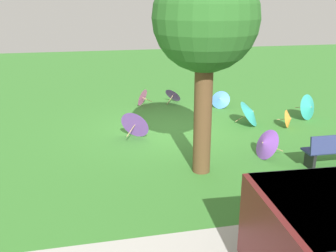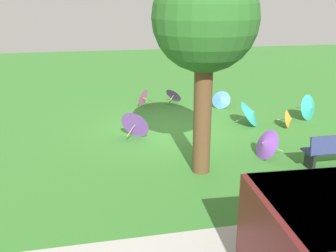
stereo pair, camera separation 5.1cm
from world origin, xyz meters
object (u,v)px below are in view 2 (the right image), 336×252
object	(u,v)px
parasol_purple_0	(174,94)
parasol_purple_1	(136,123)
parasol_teal_0	(251,113)
parasol_purple_2	(265,144)
parasol_orange_0	(289,119)
parasol_teal_1	(310,107)
parasol_blue_0	(221,99)
parasol_pink_0	(142,97)
shade_tree	(205,22)

from	to	relation	value
parasol_purple_0	parasol_purple_1	bearing A→B (deg)	61.44
parasol_teal_0	parasol_purple_2	distance (m)	2.76
parasol_orange_0	parasol_teal_1	world-z (taller)	parasol_teal_1
parasol_orange_0	parasol_purple_0	size ratio (longest dim) A/B	0.71
parasol_blue_0	parasol_purple_2	xyz separation A→B (m)	(0.50, 4.82, 0.06)
parasol_orange_0	parasol_teal_1	distance (m)	1.28
parasol_purple_0	parasol_teal_0	xyz separation A→B (m)	(-1.85, 3.32, 0.09)
parasol_purple_0	parasol_pink_0	bearing A→B (deg)	6.84
shade_tree	parasol_purple_1	size ratio (longest dim) A/B	4.73
shade_tree	parasol_purple_2	bearing A→B (deg)	-167.41
shade_tree	parasol_orange_0	world-z (taller)	shade_tree
parasol_orange_0	parasol_purple_1	size ratio (longest dim) A/B	0.61
shade_tree	parasol_purple_0	distance (m)	7.17
parasol_purple_2	parasol_orange_0	bearing A→B (deg)	-131.38
parasol_purple_1	parasol_teal_1	bearing A→B (deg)	-175.21
parasol_purple_1	parasol_purple_2	xyz separation A→B (m)	(-3.09, 2.26, -0.04)
parasol_blue_0	parasol_teal_1	world-z (taller)	parasol_teal_1
parasol_purple_0	parasol_purple_2	bearing A→B (deg)	100.18
parasol_orange_0	parasol_teal_0	distance (m)	1.22
parasol_teal_0	parasol_purple_1	xyz separation A→B (m)	(3.87, 0.38, 0.02)
shade_tree	parasol_teal_0	world-z (taller)	shade_tree
parasol_teal_1	parasol_teal_0	bearing A→B (deg)	3.28
parasol_teal_0	parasol_teal_1	xyz separation A→B (m)	(-2.20, -0.13, 0.02)
parasol_teal_0	parasol_purple_1	bearing A→B (deg)	5.65
parasol_teal_0	parasol_purple_2	world-z (taller)	parasol_teal_0
shade_tree	parasol_purple_1	xyz separation A→B (m)	(1.24, -2.68, -3.07)
parasol_teal_1	parasol_orange_0	bearing A→B (deg)	29.99
parasol_pink_0	shade_tree	bearing A→B (deg)	95.08
parasol_purple_0	parasol_teal_1	world-z (taller)	parasol_teal_1
shade_tree	parasol_blue_0	world-z (taller)	shade_tree
shade_tree	parasol_orange_0	xyz separation A→B (m)	(-3.73, -2.55, -3.21)
parasol_orange_0	parasol_blue_0	xyz separation A→B (m)	(1.39, -2.69, 0.04)
parasol_teal_1	parasol_pink_0	bearing A→B (deg)	-29.39
parasol_purple_0	parasol_teal_0	bearing A→B (deg)	119.15
parasol_pink_0	parasol_blue_0	size ratio (longest dim) A/B	0.85
parasol_teal_0	parasol_blue_0	bearing A→B (deg)	-82.52
parasol_teal_1	parasol_purple_2	size ratio (longest dim) A/B	1.07
parasol_purple_0	parasol_pink_0	distance (m)	1.34
parasol_pink_0	parasol_purple_1	bearing A→B (deg)	79.09
parasol_teal_0	parasol_purple_2	bearing A→B (deg)	73.55
parasol_pink_0	parasol_blue_0	world-z (taller)	parasol_pink_0
parasol_teal_0	parasol_purple_1	distance (m)	3.89
parasol_teal_0	parasol_orange_0	bearing A→B (deg)	155.10
shade_tree	parasol_teal_1	size ratio (longest dim) A/B	5.04
parasol_blue_0	parasol_orange_0	bearing A→B (deg)	117.26
parasol_teal_0	parasol_blue_0	size ratio (longest dim) A/B	1.34
parasol_blue_0	parasol_purple_0	bearing A→B (deg)	-36.10
parasol_purple_0	parasol_teal_1	bearing A→B (deg)	141.77
parasol_purple_2	parasol_purple_1	bearing A→B (deg)	-36.24
parasol_purple_0	parasol_purple_2	world-z (taller)	parasol_purple_2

